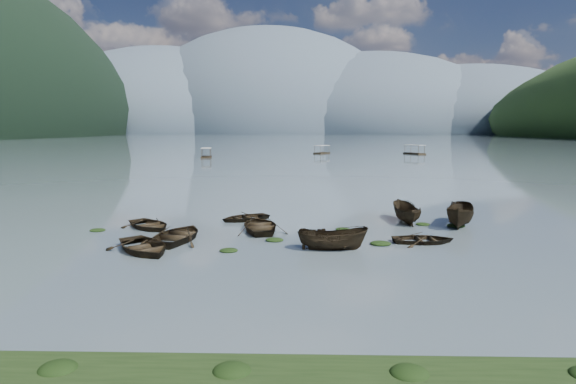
{
  "coord_description": "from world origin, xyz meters",
  "views": [
    {
      "loc": [
        0.89,
        -23.85,
        6.96
      ],
      "look_at": [
        0.0,
        12.0,
        2.0
      ],
      "focal_mm": 28.0,
      "sensor_mm": 36.0,
      "label": 1
    }
  ],
  "objects_px": {
    "rowboat_3": "(260,230)",
    "pontoon_left": "(206,158)",
    "pontoon_centre": "(322,154)",
    "rowboat_0": "(144,252)"
  },
  "relations": [
    {
      "from": "rowboat_0",
      "to": "rowboat_3",
      "type": "bearing_deg",
      "value": 3.4
    },
    {
      "from": "pontoon_centre",
      "to": "rowboat_3",
      "type": "bearing_deg",
      "value": -64.21
    },
    {
      "from": "pontoon_left",
      "to": "rowboat_3",
      "type": "bearing_deg",
      "value": -84.9
    },
    {
      "from": "pontoon_left",
      "to": "pontoon_centre",
      "type": "bearing_deg",
      "value": 25.03
    },
    {
      "from": "rowboat_3",
      "to": "pontoon_left",
      "type": "relative_size",
      "value": 0.79
    },
    {
      "from": "rowboat_0",
      "to": "pontoon_centre",
      "type": "bearing_deg",
      "value": 42.35
    },
    {
      "from": "rowboat_0",
      "to": "pontoon_centre",
      "type": "distance_m",
      "value": 110.17
    },
    {
      "from": "pontoon_centre",
      "to": "pontoon_left",
      "type": "bearing_deg",
      "value": -114.9
    },
    {
      "from": "rowboat_3",
      "to": "pontoon_left",
      "type": "bearing_deg",
      "value": -87.14
    },
    {
      "from": "rowboat_3",
      "to": "rowboat_0",
      "type": "bearing_deg",
      "value": 31.56
    }
  ]
}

